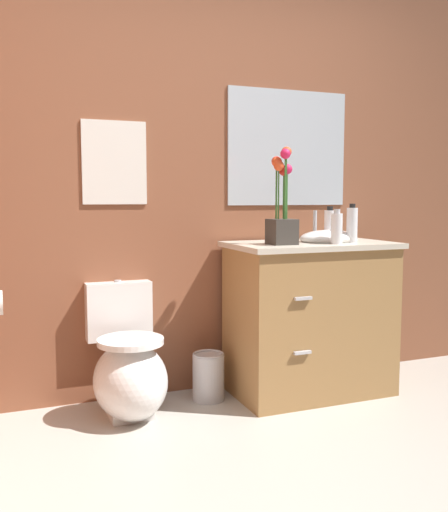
{
  "coord_description": "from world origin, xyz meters",
  "views": [
    {
      "loc": [
        -1.15,
        -1.55,
        1.15
      ],
      "look_at": [
        -0.02,
        1.28,
        0.84
      ],
      "focal_mm": 40.18,
      "sensor_mm": 36.0,
      "label": 1
    }
  ],
  "objects_px": {
    "flower_vase": "(282,210)",
    "soap_bottle": "(330,225)",
    "lotion_bottle": "(352,225)",
    "hand_wash_bottle": "(337,228)",
    "wall_poster": "(115,163)",
    "wall_mirror": "(288,148)",
    "trash_bin": "(208,376)",
    "vanity_cabinet": "(310,316)",
    "toilet": "(128,370)"
  },
  "relations": [
    {
      "from": "flower_vase",
      "to": "lotion_bottle",
      "type": "distance_m",
      "value": 0.45
    },
    {
      "from": "vanity_cabinet",
      "to": "hand_wash_bottle",
      "type": "height_order",
      "value": "hand_wash_bottle"
    },
    {
      "from": "flower_vase",
      "to": "trash_bin",
      "type": "xyz_separation_m",
      "value": [
        -0.37,
        0.16,
        -0.94
      ]
    },
    {
      "from": "flower_vase",
      "to": "wall_poster",
      "type": "relative_size",
      "value": 1.17
    },
    {
      "from": "vanity_cabinet",
      "to": "wall_mirror",
      "type": "height_order",
      "value": "wall_mirror"
    },
    {
      "from": "soap_bottle",
      "to": "wall_mirror",
      "type": "height_order",
      "value": "wall_mirror"
    },
    {
      "from": "lotion_bottle",
      "to": "wall_mirror",
      "type": "height_order",
      "value": "wall_mirror"
    },
    {
      "from": "hand_wash_bottle",
      "to": "wall_poster",
      "type": "distance_m",
      "value": 1.28
    },
    {
      "from": "flower_vase",
      "to": "hand_wash_bottle",
      "type": "relative_size",
      "value": 2.74
    },
    {
      "from": "soap_bottle",
      "to": "flower_vase",
      "type": "bearing_deg",
      "value": -160.56
    },
    {
      "from": "soap_bottle",
      "to": "hand_wash_bottle",
      "type": "distance_m",
      "value": 0.25
    },
    {
      "from": "flower_vase",
      "to": "hand_wash_bottle",
      "type": "distance_m",
      "value": 0.33
    },
    {
      "from": "flower_vase",
      "to": "soap_bottle",
      "type": "bearing_deg",
      "value": 19.44
    },
    {
      "from": "flower_vase",
      "to": "soap_bottle",
      "type": "height_order",
      "value": "flower_vase"
    },
    {
      "from": "flower_vase",
      "to": "soap_bottle",
      "type": "relative_size",
      "value": 2.59
    },
    {
      "from": "toilet",
      "to": "flower_vase",
      "type": "xyz_separation_m",
      "value": [
        0.84,
        -0.1,
        0.84
      ]
    },
    {
      "from": "vanity_cabinet",
      "to": "lotion_bottle",
      "type": "relative_size",
      "value": 4.79
    },
    {
      "from": "flower_vase",
      "to": "lotion_bottle",
      "type": "relative_size",
      "value": 2.38
    },
    {
      "from": "flower_vase",
      "to": "soap_bottle",
      "type": "distance_m",
      "value": 0.43
    },
    {
      "from": "hand_wash_bottle",
      "to": "lotion_bottle",
      "type": "bearing_deg",
      "value": 23.72
    },
    {
      "from": "flower_vase",
      "to": "lotion_bottle",
      "type": "bearing_deg",
      "value": -3.86
    },
    {
      "from": "toilet",
      "to": "wall_poster",
      "type": "height_order",
      "value": "wall_poster"
    },
    {
      "from": "wall_mirror",
      "to": "soap_bottle",
      "type": "bearing_deg",
      "value": -53.44
    },
    {
      "from": "hand_wash_bottle",
      "to": "vanity_cabinet",
      "type": "bearing_deg",
      "value": 111.87
    },
    {
      "from": "vanity_cabinet",
      "to": "wall_poster",
      "type": "height_order",
      "value": "wall_poster"
    },
    {
      "from": "soap_bottle",
      "to": "lotion_bottle",
      "type": "relative_size",
      "value": 0.92
    },
    {
      "from": "soap_bottle",
      "to": "wall_poster",
      "type": "height_order",
      "value": "wall_poster"
    },
    {
      "from": "trash_bin",
      "to": "toilet",
      "type": "bearing_deg",
      "value": -172.29
    },
    {
      "from": "lotion_bottle",
      "to": "wall_poster",
      "type": "height_order",
      "value": "wall_poster"
    },
    {
      "from": "hand_wash_bottle",
      "to": "wall_mirror",
      "type": "relative_size",
      "value": 0.24
    },
    {
      "from": "lotion_bottle",
      "to": "wall_mirror",
      "type": "distance_m",
      "value": 0.64
    },
    {
      "from": "wall_mirror",
      "to": "lotion_bottle",
      "type": "bearing_deg",
      "value": -61.89
    },
    {
      "from": "vanity_cabinet",
      "to": "trash_bin",
      "type": "height_order",
      "value": "vanity_cabinet"
    },
    {
      "from": "trash_bin",
      "to": "vanity_cabinet",
      "type": "bearing_deg",
      "value": -8.51
    },
    {
      "from": "vanity_cabinet",
      "to": "soap_bottle",
      "type": "xyz_separation_m",
      "value": [
        0.16,
        0.07,
        0.53
      ]
    },
    {
      "from": "toilet",
      "to": "wall_mirror",
      "type": "distance_m",
      "value": 1.64
    },
    {
      "from": "lotion_bottle",
      "to": "trash_bin",
      "type": "distance_m",
      "value": 1.19
    },
    {
      "from": "wall_poster",
      "to": "wall_mirror",
      "type": "xyz_separation_m",
      "value": [
        1.07,
        0.0,
        0.11
      ]
    },
    {
      "from": "trash_bin",
      "to": "hand_wash_bottle",
      "type": "bearing_deg",
      "value": -20.72
    },
    {
      "from": "trash_bin",
      "to": "soap_bottle",
      "type": "bearing_deg",
      "value": -1.62
    },
    {
      "from": "soap_bottle",
      "to": "vanity_cabinet",
      "type": "bearing_deg",
      "value": -157.4
    },
    {
      "from": "vanity_cabinet",
      "to": "soap_bottle",
      "type": "height_order",
      "value": "soap_bottle"
    },
    {
      "from": "hand_wash_bottle",
      "to": "trash_bin",
      "type": "relative_size",
      "value": 0.71
    },
    {
      "from": "toilet",
      "to": "flower_vase",
      "type": "relative_size",
      "value": 1.3
    },
    {
      "from": "hand_wash_bottle",
      "to": "trash_bin",
      "type": "bearing_deg",
      "value": 159.28
    },
    {
      "from": "toilet",
      "to": "wall_mirror",
      "type": "height_order",
      "value": "wall_mirror"
    },
    {
      "from": "vanity_cabinet",
      "to": "trash_bin",
      "type": "distance_m",
      "value": 0.69
    },
    {
      "from": "flower_vase",
      "to": "wall_mirror",
      "type": "xyz_separation_m",
      "value": [
        0.23,
        0.36,
        0.37
      ]
    },
    {
      "from": "lotion_bottle",
      "to": "wall_poster",
      "type": "xyz_separation_m",
      "value": [
        -1.28,
        0.39,
        0.34
      ]
    },
    {
      "from": "flower_vase",
      "to": "wall_poster",
      "type": "distance_m",
      "value": 0.96
    }
  ]
}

